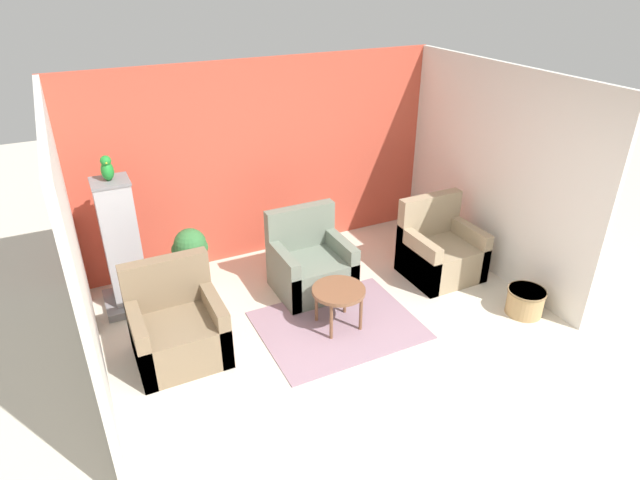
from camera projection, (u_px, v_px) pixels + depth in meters
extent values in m
plane|color=beige|center=(398.00, 400.00, 4.79)|extent=(20.00, 20.00, 0.00)
cube|color=#C64C38|center=(264.00, 161.00, 6.74)|extent=(4.72, 0.06, 2.50)
cube|color=silver|center=(75.00, 257.00, 4.55)|extent=(0.06, 3.16, 2.50)
cube|color=silver|center=(495.00, 172.00, 6.37)|extent=(0.06, 3.16, 2.50)
cube|color=gray|center=(338.00, 325.00, 5.76)|extent=(1.65, 1.31, 0.01)
cylinder|color=brown|center=(339.00, 291.00, 5.55)|extent=(0.56, 0.56, 0.04)
cylinder|color=brown|center=(331.00, 322.00, 5.45)|extent=(0.04, 0.04, 0.43)
cylinder|color=brown|center=(361.00, 313.00, 5.59)|extent=(0.04, 0.04, 0.43)
cylinder|color=brown|center=(316.00, 305.00, 5.73)|extent=(0.04, 0.04, 0.43)
cylinder|color=brown|center=(345.00, 297.00, 5.87)|extent=(0.04, 0.04, 0.43)
cube|color=#7A664C|center=(180.00, 339.00, 5.20)|extent=(0.85, 0.77, 0.44)
cube|color=#7A664C|center=(166.00, 282.00, 5.23)|extent=(0.85, 0.14, 0.52)
cube|color=#7A664C|center=(140.00, 342.00, 5.02)|extent=(0.12, 0.77, 0.62)
cube|color=#7A664C|center=(215.00, 322.00, 5.30)|extent=(0.12, 0.77, 0.62)
cube|color=#9E896B|center=(441.00, 260.00, 6.57)|extent=(0.85, 0.77, 0.44)
cube|color=#9E896B|center=(429.00, 215.00, 6.60)|extent=(0.85, 0.14, 0.52)
cube|color=#9E896B|center=(417.00, 260.00, 6.39)|extent=(0.12, 0.77, 0.62)
cube|color=#9E896B|center=(465.00, 247.00, 6.67)|extent=(0.12, 0.77, 0.62)
cube|color=slate|center=(312.00, 274.00, 6.27)|extent=(0.85, 0.77, 0.44)
cube|color=slate|center=(300.00, 227.00, 6.30)|extent=(0.85, 0.14, 0.52)
cube|color=slate|center=(283.00, 275.00, 6.09)|extent=(0.12, 0.77, 0.62)
cube|color=slate|center=(339.00, 261.00, 6.37)|extent=(0.12, 0.77, 0.62)
cube|color=slate|center=(133.00, 300.00, 6.12)|extent=(0.59, 0.59, 0.09)
cube|color=#A8A8AD|center=(122.00, 243.00, 5.77)|extent=(0.36, 0.36, 1.39)
cube|color=slate|center=(109.00, 181.00, 5.44)|extent=(0.38, 0.38, 0.03)
ellipsoid|color=#1E842D|center=(107.00, 171.00, 5.39)|extent=(0.13, 0.16, 0.20)
sphere|color=#1E842D|center=(106.00, 161.00, 5.32)|extent=(0.11, 0.11, 0.11)
cone|color=gold|center=(106.00, 163.00, 5.29)|extent=(0.05, 0.05, 0.05)
cone|color=#1E842D|center=(107.00, 170.00, 5.46)|extent=(0.06, 0.13, 0.17)
cylinder|color=beige|center=(195.00, 283.00, 6.33)|extent=(0.30, 0.30, 0.19)
cylinder|color=brown|center=(193.00, 265.00, 6.22)|extent=(0.04, 0.04, 0.30)
sphere|color=#337038|center=(190.00, 244.00, 6.09)|extent=(0.37, 0.37, 0.37)
sphere|color=#337038|center=(181.00, 250.00, 6.11)|extent=(0.22, 0.22, 0.22)
sphere|color=#337038|center=(199.00, 247.00, 6.12)|extent=(0.20, 0.20, 0.20)
cylinder|color=tan|center=(525.00, 302.00, 5.90)|extent=(0.39, 0.39, 0.30)
cylinder|color=olive|center=(527.00, 291.00, 5.83)|extent=(0.41, 0.41, 0.02)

